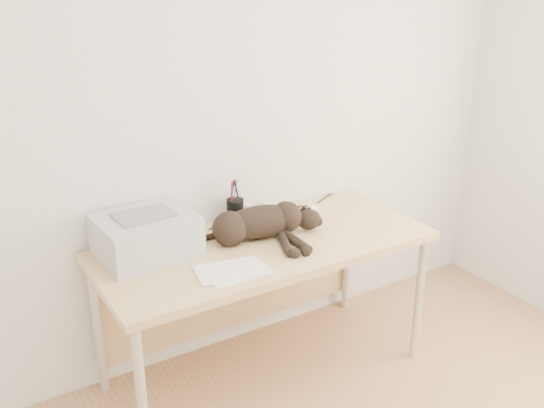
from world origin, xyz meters
TOP-DOWN VIEW (x-y plane):
  - wall_back at (0.00, 1.75)m, footprint 3.50×0.00m
  - desk at (0.00, 1.48)m, footprint 1.60×0.70m
  - printer at (-0.52, 1.56)m, footprint 0.44×0.38m
  - papers at (-0.27, 1.21)m, footprint 0.32×0.24m
  - cat at (-0.01, 1.44)m, footprint 0.74×0.41m
  - mug at (0.08, 1.61)m, footprint 0.13×0.13m
  - pen_cup at (-0.00, 1.68)m, footprint 0.09×0.09m
  - remote_grey at (0.02, 1.57)m, footprint 0.11×0.17m
  - remote_black at (0.34, 1.55)m, footprint 0.15×0.19m
  - mouse at (0.43, 1.62)m, footprint 0.08×0.11m
  - cable_tangle at (0.00, 1.70)m, footprint 1.36×0.07m

SIDE VIEW (x-z plane):
  - desk at x=0.00m, z-range 0.24..0.98m
  - papers at x=-0.27m, z-range 0.74..0.75m
  - cable_tangle at x=0.00m, z-range 0.74..0.75m
  - remote_grey at x=0.02m, z-range 0.74..0.76m
  - remote_black at x=0.34m, z-range 0.74..0.76m
  - mouse at x=0.43m, z-range 0.74..0.77m
  - mug at x=0.08m, z-range 0.74..0.84m
  - pen_cup at x=0.00m, z-range 0.69..0.91m
  - cat at x=-0.01m, z-range 0.73..0.90m
  - printer at x=-0.52m, z-range 0.74..0.93m
  - wall_back at x=0.00m, z-range -0.45..3.05m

